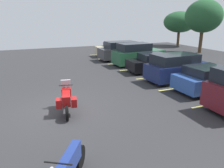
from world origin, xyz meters
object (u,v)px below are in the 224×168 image
object	(u,v)px
car_charcoal	(122,51)
car_green	(137,54)
car_navy	(177,68)
car_champagne	(116,49)
car_black	(156,63)
car_blue	(210,79)
motorcycle_touring	(67,99)

from	to	relation	value
car_charcoal	car_green	distance (m)	2.74
car_green	car_navy	distance (m)	5.55
car_champagne	car_black	distance (m)	7.86
car_charcoal	car_navy	xyz separation A→B (m)	(8.28, 0.10, -0.00)
car_charcoal	car_green	xyz separation A→B (m)	(2.73, 0.16, 0.04)
car_green	car_black	bearing A→B (deg)	3.01
car_champagne	car_green	world-z (taller)	car_green
car_champagne	car_black	bearing A→B (deg)	-0.42
car_blue	car_navy	bearing A→B (deg)	-171.09
car_charcoal	car_black	size ratio (longest dim) A/B	1.04
car_navy	car_blue	bearing A→B (deg)	8.91
motorcycle_touring	car_charcoal	distance (m)	12.97
car_blue	car_black	bearing A→B (deg)	-178.06
car_black	car_navy	xyz separation A→B (m)	(2.83, -0.20, 0.22)
car_champagne	car_green	size ratio (longest dim) A/B	1.00
car_champagne	car_blue	size ratio (longest dim) A/B	1.08
car_charcoal	car_green	size ratio (longest dim) A/B	1.05
car_black	motorcycle_touring	bearing A→B (deg)	-57.53
car_navy	car_blue	world-z (taller)	car_navy
car_green	car_black	distance (m)	2.73
car_champagne	car_blue	world-z (taller)	car_champagne
motorcycle_touring	car_champagne	distance (m)	15.18
car_champagne	car_navy	xyz separation A→B (m)	(10.69, -0.26, 0.17)
car_green	car_navy	xyz separation A→B (m)	(5.54, -0.06, -0.04)
car_charcoal	car_green	bearing A→B (deg)	3.36
car_champagne	car_green	xyz separation A→B (m)	(5.15, -0.20, 0.20)
motorcycle_touring	car_charcoal	size ratio (longest dim) A/B	0.45
car_green	car_navy	world-z (taller)	car_green
car_charcoal	car_navy	size ratio (longest dim) A/B	1.10
car_green	car_champagne	bearing A→B (deg)	177.76
car_champagne	car_black	size ratio (longest dim) A/B	0.99
car_charcoal	motorcycle_touring	bearing A→B (deg)	-36.01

